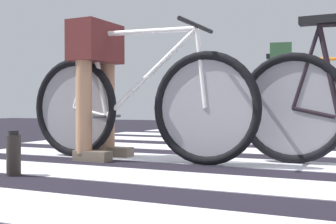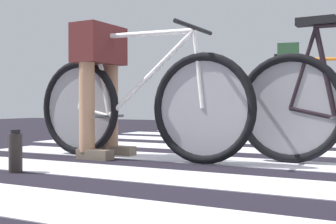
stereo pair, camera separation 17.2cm
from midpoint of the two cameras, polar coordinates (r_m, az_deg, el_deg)
ground at (r=2.82m, az=18.60°, el=-7.06°), size 18.00×14.00×0.02m
crosswalk_markings at (r=2.83m, az=18.77°, el=-6.76°), size 5.49×6.53×0.00m
bicycle_1_of_3 at (r=2.99m, az=-2.90°, el=1.05°), size 1.74×0.52×0.93m
cyclist_1_of_3 at (r=3.17m, az=-7.67°, el=5.28°), size 0.33×0.42×0.96m
bicycle_3_of_3 at (r=4.89m, az=20.20°, el=0.94°), size 1.72×0.55×0.93m
cyclist_3_of_3 at (r=4.89m, az=16.57°, el=4.24°), size 0.38×0.44×1.03m
water_bottle at (r=2.53m, az=-18.02°, el=-5.09°), size 0.08×0.08×0.24m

